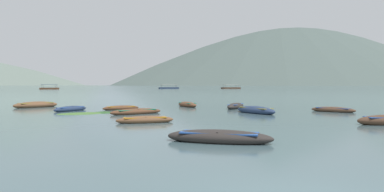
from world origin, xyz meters
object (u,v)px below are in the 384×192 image
rowboat_2 (256,110)px  rowboat_8 (70,109)px  rowboat_3 (333,110)px  rowboat_11 (236,106)px  rowboat_9 (121,108)px  rowboat_6 (187,105)px  ferry_1 (49,88)px  rowboat_12 (219,137)px  rowboat_0 (36,105)px  rowboat_5 (145,120)px  rowboat_4 (136,112)px  ferry_2 (169,88)px  ferry_0 (231,88)px

rowboat_2 → rowboat_8: size_ratio=1.26×
rowboat_3 → rowboat_11: size_ratio=0.79×
rowboat_9 → rowboat_2: bearing=-19.8°
rowboat_6 → ferry_1: (-66.49, 136.02, 0.26)m
rowboat_9 → ferry_1: ferry_1 is taller
rowboat_9 → rowboat_12: rowboat_12 is taller
rowboat_0 → rowboat_9: rowboat_0 is taller
rowboat_0 → rowboat_3: (26.49, -6.13, -0.06)m
rowboat_5 → rowboat_6: rowboat_6 is taller
rowboat_2 → rowboat_6: bearing=122.4°
rowboat_4 → ferry_2: ferry_2 is taller
rowboat_8 → rowboat_11: (14.23, 3.31, 0.03)m
rowboat_4 → rowboat_0: bearing=143.6°
rowboat_6 → ferry_2: size_ratio=0.34×
rowboat_8 → ferry_0: size_ratio=0.32×
rowboat_3 → rowboat_11: 8.56m
rowboat_5 → rowboat_6: (2.38, 15.19, 0.03)m
rowboat_0 → rowboat_8: rowboat_0 is taller
rowboat_3 → ferry_2: size_ratio=0.29×
rowboat_8 → rowboat_12: rowboat_12 is taller
rowboat_3 → rowboat_12: (-10.50, -15.11, 0.03)m
rowboat_12 → rowboat_11: bearing=80.7°
rowboat_11 → rowboat_4: bearing=-142.3°
rowboat_12 → ferry_0: ferry_0 is taller
ferry_1 → rowboat_6: bearing=-63.9°
rowboat_4 → rowboat_5: rowboat_4 is taller
rowboat_11 → ferry_2: (-15.14, 162.56, 0.25)m
rowboat_11 → rowboat_8: bearing=-166.9°
rowboat_11 → rowboat_12: 19.86m
rowboat_6 → rowboat_8: 11.39m
ferry_2 → rowboat_9: bearing=-88.3°
rowboat_4 → rowboat_5: (1.40, -6.15, -0.01)m
rowboat_3 → ferry_2: (-22.43, 167.05, 0.29)m
rowboat_6 → rowboat_12: rowboat_6 is taller
rowboat_8 → rowboat_0: bearing=135.1°
rowboat_0 → rowboat_2: bearing=-20.2°
rowboat_4 → ferry_2: bearing=92.3°
rowboat_2 → ferry_1: ferry_1 is taller
rowboat_8 → ferry_0: bearing=78.7°
ferry_0 → rowboat_4: bearing=-99.1°
rowboat_3 → rowboat_6: (-11.79, 7.11, 0.03)m
rowboat_0 → rowboat_8: (4.97, -4.95, -0.05)m
rowboat_4 → rowboat_9: bearing=113.4°
ferry_1 → rowboat_5: bearing=-67.0°
rowboat_0 → rowboat_6: bearing=3.8°
rowboat_9 → ferry_1: bearing=113.4°
rowboat_6 → ferry_0: bearing=81.7°
rowboat_3 → rowboat_12: size_ratio=0.78×
rowboat_4 → rowboat_9: size_ratio=1.23×
ferry_1 → ferry_0: bearing=13.7°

